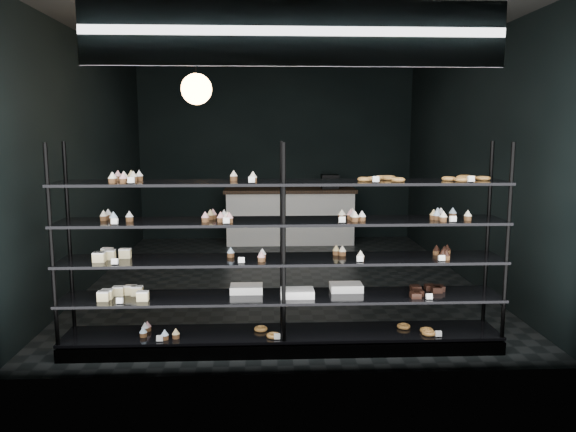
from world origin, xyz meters
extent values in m
cube|color=black|center=(0.00, 0.00, 0.01)|extent=(5.00, 6.00, 0.01)
cube|color=black|center=(0.00, 0.00, 3.20)|extent=(5.00, 6.00, 0.01)
cube|color=black|center=(0.00, 3.00, 1.60)|extent=(5.00, 0.01, 3.20)
cube|color=black|center=(0.00, -3.00, 1.60)|extent=(5.00, 0.01, 3.20)
cube|color=black|center=(-2.50, 0.00, 1.60)|extent=(0.01, 6.00, 3.20)
cube|color=black|center=(2.50, 0.00, 1.60)|extent=(0.01, 6.00, 3.20)
cube|color=black|center=(-0.08, -2.45, 0.06)|extent=(4.00, 0.50, 0.12)
cylinder|color=black|center=(-2.05, -2.67, 0.99)|extent=(0.04, 0.04, 1.85)
cylinder|color=black|center=(-2.05, -2.23, 0.99)|extent=(0.04, 0.04, 1.85)
cylinder|color=black|center=(-0.08, -2.67, 0.99)|extent=(0.04, 0.04, 1.85)
cylinder|color=black|center=(-0.08, -2.23, 0.99)|extent=(0.04, 0.04, 1.85)
cylinder|color=black|center=(1.89, -2.67, 0.99)|extent=(0.04, 0.04, 1.85)
cylinder|color=black|center=(1.89, -2.23, 0.99)|extent=(0.04, 0.04, 1.85)
cube|color=black|center=(-0.08, -2.45, 0.15)|extent=(4.00, 0.50, 0.03)
cube|color=black|center=(-0.08, -2.45, 0.50)|extent=(4.00, 0.50, 0.02)
cube|color=black|center=(-0.08, -2.45, 0.85)|extent=(4.00, 0.50, 0.02)
cube|color=black|center=(-0.08, -2.45, 1.20)|extent=(4.00, 0.50, 0.02)
cube|color=black|center=(-0.08, -2.45, 1.55)|extent=(4.00, 0.50, 0.02)
cube|color=white|center=(-1.41, -2.63, 1.59)|extent=(0.06, 0.04, 0.06)
cube|color=white|center=(-0.37, -2.63, 1.59)|extent=(0.06, 0.04, 0.06)
cube|color=white|center=(0.74, -2.63, 1.59)|extent=(0.05, 0.04, 0.06)
cube|color=white|center=(1.54, -2.63, 1.59)|extent=(0.06, 0.04, 0.06)
cube|color=white|center=(-1.56, -2.63, 1.24)|extent=(0.06, 0.04, 0.06)
cube|color=white|center=(-0.61, -2.63, 1.24)|extent=(0.05, 0.04, 0.06)
cube|color=white|center=(0.46, -2.63, 1.24)|extent=(0.06, 0.04, 0.06)
cube|color=white|center=(1.41, -2.63, 1.24)|extent=(0.06, 0.04, 0.06)
cube|color=white|center=(-1.53, -2.63, 0.89)|extent=(0.06, 0.04, 0.06)
cube|color=white|center=(-0.41, -2.63, 0.89)|extent=(0.06, 0.04, 0.06)
cube|color=white|center=(0.59, -2.63, 0.89)|extent=(0.05, 0.04, 0.06)
cube|color=white|center=(1.32, -2.63, 0.89)|extent=(0.06, 0.04, 0.06)
cube|color=white|center=(-1.49, -2.63, 0.54)|extent=(0.06, 0.04, 0.06)
cube|color=white|center=(1.26, -2.63, 0.54)|extent=(0.06, 0.04, 0.06)
cube|color=white|center=(-1.19, -2.63, 0.19)|extent=(0.06, 0.04, 0.06)
cube|color=white|center=(-0.16, -2.63, 0.19)|extent=(0.05, 0.04, 0.06)
cube|color=white|center=(1.27, -2.63, 0.19)|extent=(0.06, 0.04, 0.06)
cube|color=#0D0F44|center=(0.00, -2.92, 2.75)|extent=(3.20, 0.04, 0.45)
cube|color=white|center=(0.00, -2.94, 2.75)|extent=(3.30, 0.02, 0.50)
cylinder|color=black|center=(-0.96, -1.17, 2.90)|extent=(0.01, 0.01, 0.56)
sphere|color=#FFA859|center=(-0.96, -1.17, 2.45)|extent=(0.33, 0.33, 0.33)
cube|color=white|center=(0.23, 2.50, 0.46)|extent=(2.24, 0.60, 0.92)
cube|color=black|center=(0.23, 2.50, 0.95)|extent=(2.33, 0.65, 0.06)
cube|color=black|center=(0.94, 2.50, 1.10)|extent=(0.30, 0.30, 0.25)
camera|label=1|loc=(-0.26, -7.41, 2.01)|focal=35.00mm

